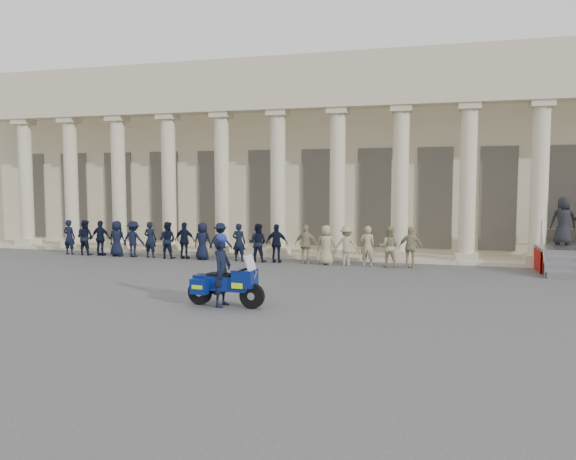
{
  "coord_description": "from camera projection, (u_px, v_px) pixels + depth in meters",
  "views": [
    {
      "loc": [
        5.71,
        -15.2,
        3.18
      ],
      "look_at": [
        0.52,
        3.15,
        1.6
      ],
      "focal_mm": 35.0,
      "sensor_mm": 36.0,
      "label": 1
    }
  ],
  "objects": [
    {
      "name": "building",
      "position": [
        337.0,
        159.0,
        30.15
      ],
      "size": [
        40.0,
        12.5,
        9.0
      ],
      "color": "#C4B793",
      "rests_on": "ground"
    },
    {
      "name": "officer_rank",
      "position": [
        225.0,
        242.0,
        23.14
      ],
      "size": [
        15.77,
        0.59,
        1.56
      ],
      "color": "black",
      "rests_on": "ground"
    },
    {
      "name": "motorcycle",
      "position": [
        226.0,
        284.0,
        14.49
      ],
      "size": [
        2.15,
        0.89,
        1.38
      ],
      "rotation": [
        0.0,
        0.0,
        -0.06
      ],
      "color": "black",
      "rests_on": "ground"
    },
    {
      "name": "ground",
      "position": [
        242.0,
        293.0,
        16.39
      ],
      "size": [
        90.0,
        90.0,
        0.0
      ],
      "primitive_type": "plane",
      "color": "#49494C",
      "rests_on": "ground"
    },
    {
      "name": "rider",
      "position": [
        222.0,
        270.0,
        14.5
      ],
      "size": [
        0.48,
        0.69,
        1.91
      ],
      "rotation": [
        0.0,
        0.0,
        1.51
      ],
      "color": "black",
      "rests_on": "ground"
    }
  ]
}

